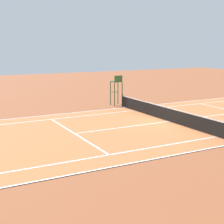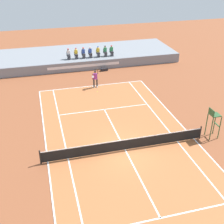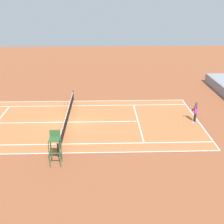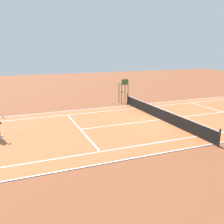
# 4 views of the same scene
# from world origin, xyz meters

# --- Properties ---
(ground_plane) EXTENTS (80.00, 80.00, 0.00)m
(ground_plane) POSITION_xyz_m (0.00, 0.00, 0.00)
(ground_plane) COLOR brown
(court) EXTENTS (11.08, 23.88, 0.03)m
(court) POSITION_xyz_m (0.00, 0.00, 0.01)
(court) COLOR #B76638
(court) RESTS_ON ground
(net) EXTENTS (11.98, 0.10, 1.07)m
(net) POSITION_xyz_m (0.00, 0.00, 0.52)
(net) COLOR black
(net) RESTS_ON ground
(tennis_player) EXTENTS (0.79, 0.62, 2.08)m
(tennis_player) POSITION_xyz_m (0.28, 11.49, 0.99)
(tennis_player) COLOR #232328
(tennis_player) RESTS_ON ground
(tennis_ball) EXTENTS (0.07, 0.07, 0.07)m
(tennis_ball) POSITION_xyz_m (0.22, 10.34, 0.03)
(tennis_ball) COLOR #D1E533
(tennis_ball) RESTS_ON ground
(umpire_chair) EXTENTS (0.77, 0.77, 2.44)m
(umpire_chair) POSITION_xyz_m (6.87, 0.00, 1.56)
(umpire_chair) COLOR #2D562D
(umpire_chair) RESTS_ON ground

